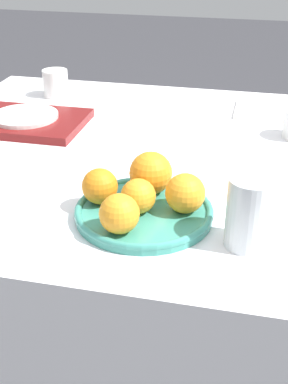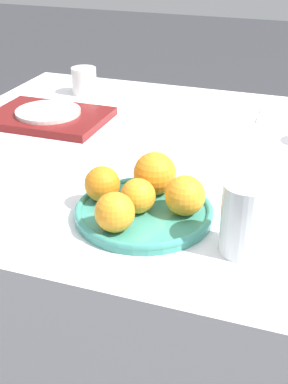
{
  "view_description": "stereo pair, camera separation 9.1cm",
  "coord_description": "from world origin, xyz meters",
  "views": [
    {
      "loc": [
        0.05,
        -1.06,
        1.23
      ],
      "look_at": [
        -0.13,
        -0.28,
        0.81
      ],
      "focal_mm": 50.0,
      "sensor_mm": 36.0,
      "label": 1
    },
    {
      "loc": [
        0.14,
        -1.03,
        1.23
      ],
      "look_at": [
        -0.13,
        -0.28,
        0.81
      ],
      "focal_mm": 50.0,
      "sensor_mm": 36.0,
      "label": 2
    }
  ],
  "objects": [
    {
      "name": "orange_1",
      "position": [
        -0.21,
        -0.27,
        0.8
      ],
      "size": [
        0.06,
        0.06,
        0.06
      ],
      "color": "orange",
      "rests_on": "fruit_platter"
    },
    {
      "name": "serving_tray",
      "position": [
        -0.52,
        0.09,
        0.77
      ],
      "size": [
        0.29,
        0.21,
        0.02
      ],
      "color": "maroon",
      "rests_on": "table"
    },
    {
      "name": "orange_0",
      "position": [
        -0.14,
        -0.29,
        0.8
      ],
      "size": [
        0.06,
        0.06,
        0.06
      ],
      "color": "orange",
      "rests_on": "fruit_platter"
    },
    {
      "name": "napkin",
      "position": [
        0.05,
        0.32,
        0.76
      ],
      "size": [
        0.14,
        0.15,
        0.01
      ],
      "color": "silver",
      "rests_on": "table"
    },
    {
      "name": "cup_0",
      "position": [
        -0.53,
        0.33,
        0.79
      ],
      "size": [
        0.07,
        0.07,
        0.08
      ],
      "color": "white",
      "rests_on": "table"
    },
    {
      "name": "water_glass",
      "position": [
        0.05,
        -0.32,
        0.82
      ],
      "size": [
        0.07,
        0.07,
        0.12
      ],
      "color": "silver",
      "rests_on": "table"
    },
    {
      "name": "table",
      "position": [
        0.0,
        0.0,
        0.38
      ],
      "size": [
        1.5,
        0.98,
        0.76
      ],
      "color": "white",
      "rests_on": "ground_plane"
    },
    {
      "name": "orange_2",
      "position": [
        -0.06,
        -0.27,
        0.81
      ],
      "size": [
        0.07,
        0.07,
        0.07
      ],
      "color": "orange",
      "rests_on": "fruit_platter"
    },
    {
      "name": "side_plate",
      "position": [
        -0.52,
        0.09,
        0.78
      ],
      "size": [
        0.16,
        0.16,
        0.01
      ],
      "color": "silver",
      "rests_on": "serving_tray"
    },
    {
      "name": "orange_4",
      "position": [
        -0.13,
        -0.21,
        0.81
      ],
      "size": [
        0.08,
        0.08,
        0.08
      ],
      "color": "orange",
      "rests_on": "fruit_platter"
    },
    {
      "name": "fruit_platter",
      "position": [
        -0.13,
        -0.28,
        0.77
      ],
      "size": [
        0.24,
        0.24,
        0.02
      ],
      "color": "teal",
      "rests_on": "table"
    },
    {
      "name": "orange_3",
      "position": [
        -0.15,
        -0.35,
        0.8
      ],
      "size": [
        0.07,
        0.07,
        0.07
      ],
      "color": "orange",
      "rests_on": "fruit_platter"
    }
  ]
}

